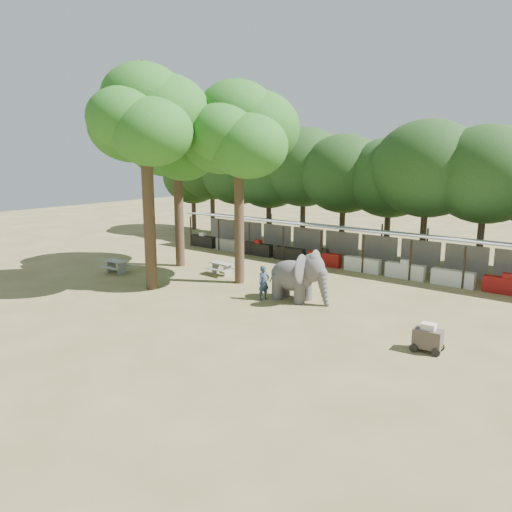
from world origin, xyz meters
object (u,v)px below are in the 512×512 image
Objects in this scene: yard_tree_center at (146,118)px; picnic_table_far at (222,267)px; yard_tree_back at (239,132)px; cart_front at (428,338)px; elephant at (299,276)px; yard_tree_left at (177,140)px; picnic_table_near at (116,265)px; handler at (264,283)px.

yard_tree_center is 9.91m from picnic_table_far.
yard_tree_back is 7.09× the size of picnic_table_far.
cart_front is at bearing -16.60° from yard_tree_back.
picnic_table_far is at bearing 158.46° from cart_front.
elephant is 7.06m from picnic_table_far.
yard_tree_left reaches higher than picnic_table_near.
handler is at bearing -31.80° from yard_tree_back.
cart_front is (9.04, -1.63, -0.34)m from handler.
picnic_table_near is (-4.49, 0.88, -8.69)m from yard_tree_center.
yard_tree_center is (3.00, -5.00, 1.01)m from yard_tree_left.
handler is at bearing 3.56° from picnic_table_near.
yard_tree_center is at bearing -13.15° from picnic_table_near.
cart_front is (19.84, -0.56, 0.03)m from picnic_table_near.
yard_tree_center is at bearing -126.86° from yard_tree_back.
yard_tree_center is at bearing -162.33° from elephant.
handler reaches higher than cart_front.
yard_tree_center reaches higher than yard_tree_back.
handler is (6.31, 1.95, -8.32)m from yard_tree_center.
picnic_table_far is (4.03, -0.39, -7.70)m from yard_tree_left.
picnic_table_near is at bearing -157.35° from yard_tree_back.
elephant is (10.83, -2.10, -6.90)m from yard_tree_left.
yard_tree_center reaches higher than picnic_table_far.
yard_tree_center is 9.82m from picnic_table_near.
cart_front reaches higher than picnic_table_far.
yard_tree_left reaches higher than picnic_table_far.
yard_tree_back is at bearing 158.56° from cart_front.
yard_tree_left is 5.92m from yard_tree_center.
elephant reaches higher than picnic_table_far.
yard_tree_center is at bearing 123.90° from handler.
cart_front is (15.35, 0.32, -8.66)m from yard_tree_center.
yard_tree_center reaches higher than elephant.
handler is 5.93m from picnic_table_far.
yard_tree_back is 8.59m from handler.
elephant reaches higher than cart_front.
cart_front is at bearing -14.31° from yard_tree_left.
elephant is at bearing -12.87° from yard_tree_back.
picnic_table_far is (-1.97, 0.61, -8.05)m from yard_tree_back.
handler reaches higher than picnic_table_far.
handler is at bearing -18.15° from yard_tree_left.
elephant is at bearing -10.99° from yard_tree_left.
yard_tree_back is at bearing -9.46° from yard_tree_left.
picnic_table_near is (-10.80, -1.07, -0.37)m from handler.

